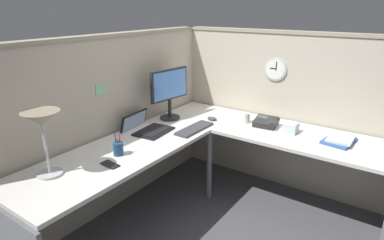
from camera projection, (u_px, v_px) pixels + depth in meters
name	position (u px, v px, depth m)	size (l,w,h in m)	color
ground_plane	(214.00, 210.00, 3.05)	(6.80, 6.80, 0.00)	#47474C
cubicle_wall_back	(113.00, 123.00, 2.97)	(2.57, 0.12, 1.58)	#B7AD99
cubicle_wall_right	(283.00, 111.00, 3.31)	(0.12, 2.37, 1.58)	#B7AD99
desk	(211.00, 156.00, 2.70)	(2.35, 2.15, 0.73)	silver
monitor	(169.00, 90.00, 3.19)	(0.46, 0.20, 0.50)	#232326
laptop	(145.00, 128.00, 2.97)	(0.37, 0.41, 0.22)	black
keyboard	(194.00, 129.00, 2.98)	(0.43, 0.14, 0.02)	#38383D
computer_mouse	(212.00, 119.00, 3.23)	(0.06, 0.10, 0.03)	#38383D
desk_lamp_dome	(42.00, 124.00, 2.08)	(0.24, 0.24, 0.44)	#B7BABF
pen_cup	(118.00, 148.00, 2.47)	(0.08, 0.08, 0.18)	navy
cell_phone	(110.00, 165.00, 2.32)	(0.07, 0.14, 0.01)	black
office_phone	(267.00, 123.00, 3.06)	(0.20, 0.22, 0.11)	#232326
book_stack	(340.00, 140.00, 2.71)	(0.31, 0.25, 0.04)	#335999
coffee_mug	(246.00, 118.00, 3.16)	(0.08, 0.08, 0.10)	silver
tissue_box	(291.00, 128.00, 2.91)	(0.12, 0.12, 0.09)	silver
wall_clock	(276.00, 69.00, 3.18)	(0.04, 0.22, 0.22)	#B7BABF
pinned_note_leftmost	(100.00, 89.00, 2.71)	(0.10, 0.00, 0.09)	#8CCC99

